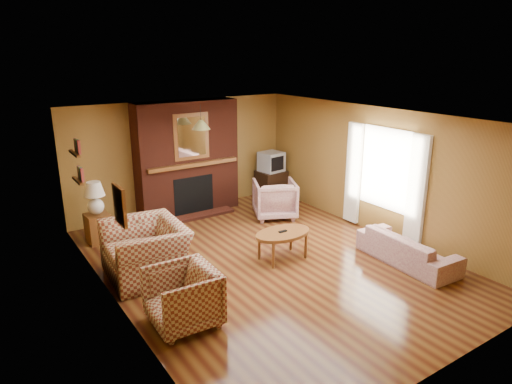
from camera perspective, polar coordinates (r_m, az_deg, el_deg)
floor at (r=7.69m, az=1.58°, el=-8.73°), size 6.50×6.50×0.00m
ceiling at (r=6.99m, az=1.74°, el=9.26°), size 6.50×6.50×0.00m
wall_back at (r=9.99m, az=-9.23°, el=4.46°), size 6.50×0.00×6.50m
wall_front at (r=5.15m, az=23.37°, el=-9.16°), size 6.50×0.00×6.50m
wall_left at (r=6.22m, az=-17.52°, el=-3.98°), size 0.00×6.50×6.50m
wall_right at (r=8.88m, az=14.94°, el=2.51°), size 0.00×6.50×6.50m
fireplace at (r=9.76m, az=-8.56°, el=4.08°), size 2.20×0.82×2.40m
window_right at (r=8.74m, az=15.67°, el=1.72°), size 0.10×1.85×2.00m
bookshelf at (r=7.88m, az=-21.45°, el=3.56°), size 0.09×0.55×0.71m
botanical_print at (r=5.84m, az=-16.66°, el=-1.63°), size 0.05×0.40×0.50m
pendant_light at (r=9.00m, az=-6.90°, el=8.36°), size 0.36×0.36×0.48m
plaid_loveseat at (r=7.29m, az=-13.63°, el=-7.12°), size 1.20×1.36×0.84m
plaid_armchair at (r=5.99m, az=-9.16°, el=-12.88°), size 0.87×0.85×0.77m
floral_sofa at (r=7.98m, az=18.42°, el=-6.70°), size 0.78×1.77×0.51m
floral_armchair at (r=9.59m, az=2.35°, el=-0.86°), size 1.14×1.15×0.79m
coffee_table at (r=7.65m, az=3.37°, el=-5.38°), size 1.01×0.63×0.51m
side_table at (r=8.87m, az=-19.13°, el=-4.25°), size 0.42×0.42×0.53m
table_lamp at (r=8.67m, az=-19.52°, el=-0.51°), size 0.37×0.37×0.61m
tv_stand at (r=10.82m, az=1.89°, el=0.93°), size 0.63×0.57×0.67m
crt_tv at (r=10.67m, az=1.94°, el=3.81°), size 0.55×0.55×0.45m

